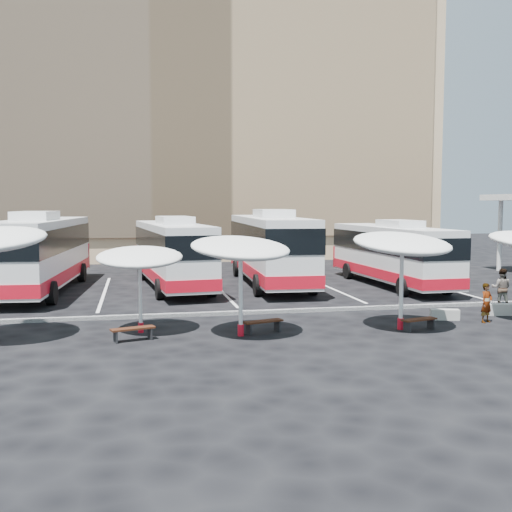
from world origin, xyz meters
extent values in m
plane|color=black|center=(0.00, 0.00, 0.00)|extent=(120.00, 120.00, 0.00)
cube|color=tan|center=(0.00, 32.00, 12.50)|extent=(42.00, 18.00, 25.00)
cube|color=#A1815C|center=(0.00, 22.90, 12.00)|extent=(40.00, 0.30, 20.00)
cylinder|color=silver|center=(20.00, 13.00, 2.40)|extent=(0.30, 0.30, 4.80)
cube|color=black|center=(0.00, 0.50, 0.07)|extent=(34.00, 0.25, 0.15)
cube|color=white|center=(-6.00, 8.00, 0.01)|extent=(0.15, 12.00, 0.01)
cube|color=white|center=(0.00, 8.00, 0.01)|extent=(0.15, 12.00, 0.01)
cube|color=white|center=(6.00, 8.00, 0.01)|extent=(0.15, 12.00, 0.01)
cube|color=white|center=(12.00, 8.00, 0.01)|extent=(0.15, 12.00, 0.01)
cube|color=silver|center=(-9.17, 8.98, 2.13)|extent=(3.75, 13.27, 3.27)
cube|color=black|center=(-9.17, 8.98, 2.78)|extent=(3.82, 13.34, 1.20)
cube|color=red|center=(-9.17, 8.98, 0.93)|extent=(3.82, 13.34, 0.60)
cube|color=red|center=(-8.65, 15.51, 1.31)|extent=(2.80, 0.44, 1.53)
cube|color=silver|center=(-9.25, 7.89, 3.98)|extent=(2.00, 3.40, 0.44)
cylinder|color=black|center=(-10.23, 12.89, 0.55)|extent=(0.47, 1.12, 1.09)
cylinder|color=black|center=(-7.51, 12.68, 0.55)|extent=(0.47, 1.12, 1.09)
cylinder|color=black|center=(-8.15, 4.52, 0.55)|extent=(0.47, 1.12, 1.09)
cube|color=silver|center=(-2.43, 9.28, 1.98)|extent=(3.78, 12.39, 3.05)
cube|color=black|center=(-2.43, 9.28, 2.59)|extent=(3.84, 12.46, 1.12)
cube|color=red|center=(-2.43, 9.28, 0.86)|extent=(3.84, 12.46, 0.56)
cube|color=red|center=(-3.05, 15.34, 1.22)|extent=(2.61, 0.47, 1.42)
cube|color=silver|center=(-2.33, 8.27, 3.71)|extent=(1.93, 3.20, 0.41)
cylinder|color=black|center=(-4.06, 12.69, 0.51)|extent=(0.46, 1.05, 1.02)
cylinder|color=black|center=(-1.53, 12.95, 0.51)|extent=(0.46, 1.05, 1.02)
cylinder|color=black|center=(-3.28, 5.10, 0.51)|extent=(0.46, 1.05, 1.02)
cylinder|color=black|center=(-0.75, 5.36, 0.51)|extent=(0.46, 1.05, 1.02)
cube|color=silver|center=(3.11, 9.51, 2.16)|extent=(3.32, 13.41, 3.33)
cube|color=black|center=(3.11, 9.51, 2.83)|extent=(3.39, 13.48, 1.22)
cube|color=red|center=(3.11, 9.51, 0.94)|extent=(3.39, 13.48, 0.61)
cube|color=red|center=(3.38, 16.16, 1.33)|extent=(2.85, 0.34, 1.55)
cube|color=silver|center=(3.06, 8.40, 4.05)|extent=(1.91, 3.40, 0.44)
cylinder|color=black|center=(1.88, 13.45, 0.55)|extent=(0.43, 1.12, 1.11)
cylinder|color=black|center=(4.65, 13.33, 0.55)|extent=(0.43, 1.12, 1.11)
cylinder|color=black|center=(1.54, 5.14, 0.55)|extent=(0.43, 1.12, 1.11)
cylinder|color=black|center=(4.31, 5.02, 0.55)|extent=(0.43, 1.12, 1.11)
cube|color=silver|center=(9.63, 7.53, 1.87)|extent=(2.77, 11.60, 2.88)
cube|color=black|center=(9.63, 7.53, 2.45)|extent=(2.83, 11.66, 1.06)
cube|color=red|center=(9.63, 7.53, 0.82)|extent=(2.83, 11.66, 0.53)
cube|color=red|center=(9.45, 13.29, 1.15)|extent=(2.46, 0.27, 1.34)
cube|color=silver|center=(9.66, 6.57, 3.51)|extent=(1.63, 2.93, 0.38)
cylinder|color=black|center=(8.33, 10.85, 0.48)|extent=(0.37, 0.97, 0.96)
cylinder|color=black|center=(10.73, 10.93, 0.48)|extent=(0.37, 0.97, 0.96)
cylinder|color=black|center=(8.56, 3.66, 0.48)|extent=(0.37, 0.97, 0.96)
cylinder|color=black|center=(10.96, 3.73, 0.48)|extent=(0.37, 0.97, 0.96)
cylinder|color=silver|center=(-4.24, -2.23, 1.33)|extent=(0.13, 0.13, 2.66)
cylinder|color=red|center=(-4.24, -2.23, 0.18)|extent=(0.20, 0.20, 0.36)
ellipsoid|color=white|center=(-4.24, -2.23, 2.71)|extent=(3.12, 3.16, 0.91)
cylinder|color=silver|center=(-0.85, -3.47, 1.51)|extent=(0.18, 0.18, 3.02)
cylinder|color=red|center=(-0.85, -3.47, 0.20)|extent=(0.28, 0.28, 0.40)
ellipsoid|color=white|center=(-0.85, -3.47, 3.07)|extent=(4.34, 4.37, 1.03)
cylinder|color=silver|center=(5.06, -3.57, 1.55)|extent=(0.17, 0.17, 3.10)
cylinder|color=red|center=(5.06, -3.57, 0.21)|extent=(0.26, 0.26, 0.41)
ellipsoid|color=white|center=(5.06, -3.57, 3.15)|extent=(4.08, 4.12, 1.06)
cube|color=black|center=(-4.52, -3.51, 0.42)|extent=(1.52, 0.80, 0.06)
cube|color=black|center=(-5.08, -3.69, 0.20)|extent=(0.16, 0.37, 0.39)
cube|color=black|center=(-3.96, -3.34, 0.20)|extent=(0.16, 0.37, 0.39)
cube|color=black|center=(0.01, -3.17, 0.42)|extent=(1.52, 0.81, 0.06)
cube|color=black|center=(-0.55, -3.35, 0.20)|extent=(0.17, 0.37, 0.39)
cube|color=black|center=(0.57, -3.00, 0.20)|extent=(0.17, 0.37, 0.39)
cube|color=black|center=(5.65, -3.86, 0.40)|extent=(1.45, 0.74, 0.06)
cube|color=black|center=(5.11, -4.01, 0.19)|extent=(0.15, 0.36, 0.37)
cube|color=black|center=(6.18, -3.71, 0.19)|extent=(0.15, 0.36, 0.37)
cube|color=#999993|center=(7.57, -2.20, 0.21)|extent=(1.16, 0.66, 0.41)
cube|color=#999993|center=(10.35, -1.76, 0.23)|extent=(1.31, 0.67, 0.47)
imported|color=black|center=(8.85, -3.03, 0.76)|extent=(0.65, 0.54, 1.53)
imported|color=black|center=(11.47, -0.12, 0.86)|extent=(1.06, 1.02, 1.73)
camera|label=1|loc=(-4.38, -23.62, 4.58)|focal=42.00mm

